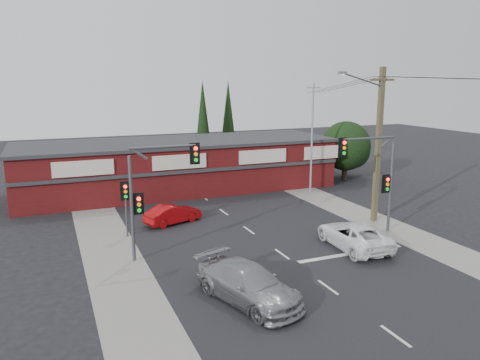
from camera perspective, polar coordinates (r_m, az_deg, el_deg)
name	(u,v)px	position (r m, az deg, el deg)	size (l,w,h in m)	color
ground	(281,253)	(25.65, 5.00, -8.91)	(120.00, 120.00, 0.00)	black
road_strip	(245,227)	(29.92, 0.57, -5.77)	(14.00, 70.00, 0.01)	black
verge_left	(107,245)	(27.88, -15.87, -7.58)	(3.00, 70.00, 0.02)	gray
verge_right	(355,213)	(34.02, 13.89, -3.93)	(3.00, 70.00, 0.02)	gray
stop_line	(351,253)	(26.21, 13.43, -8.70)	(6.50, 0.35, 0.01)	silver
white_suv	(354,235)	(26.94, 13.67, -6.55)	(2.38, 5.17, 1.44)	white
silver_suv	(248,284)	(20.10, 0.98, -12.53)	(2.20, 5.42, 1.57)	gray
red_sedan	(173,214)	(30.89, -8.18, -4.11)	(1.33, 3.83, 1.26)	#A40A0C
lane_dashes	(282,254)	(25.52, 5.16, -8.98)	(0.12, 37.30, 0.01)	silver
shop_building	(179,165)	(40.14, -7.46, 1.84)	(27.30, 8.40, 4.22)	#450D0F
tree_cluster	(345,148)	(45.29, 12.62, 3.78)	(5.90, 5.10, 5.50)	#2D2116
conifer_near	(203,118)	(47.67, -4.54, 7.55)	(1.80, 1.80, 9.25)	#2D2116
conifer_far	(228,116)	(50.72, -1.45, 7.85)	(1.80, 1.80, 9.25)	#2D2116
traffic_mast_left	(152,185)	(24.26, -10.68, -0.60)	(3.77, 0.27, 5.97)	#47494C
traffic_mast_right	(377,170)	(29.08, 16.31, 1.23)	(3.96, 0.27, 5.97)	#47494C
pedestal_signal	(126,198)	(28.31, -13.78, -2.10)	(0.55, 0.27, 3.38)	#47494C
utility_pole	(377,140)	(31.32, 16.36, 4.66)	(4.38, 0.59, 10.00)	brown
steel_pole	(312,136)	(39.11, 8.76, 5.34)	(1.20, 0.16, 9.00)	gray
power_lines	(451,83)	(27.15, 24.31, 10.77)	(2.01, 29.00, 1.22)	black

